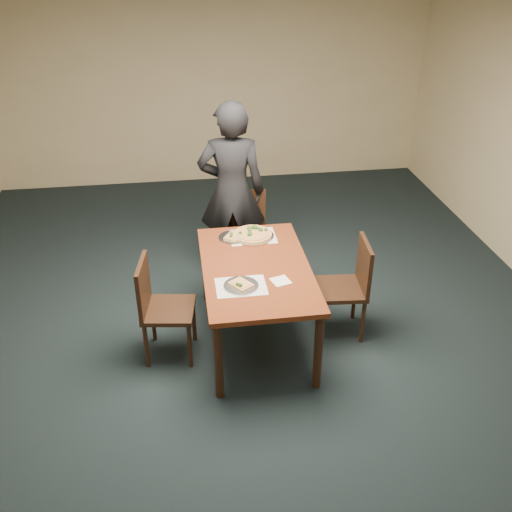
{
  "coord_description": "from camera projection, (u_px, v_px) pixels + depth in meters",
  "views": [
    {
      "loc": [
        -0.51,
        -3.87,
        3.22
      ],
      "look_at": [
        0.08,
        0.18,
        0.85
      ],
      "focal_mm": 40.0,
      "sensor_mm": 36.0,
      "label": 1
    }
  ],
  "objects": [
    {
      "name": "ground",
      "position": [
        250.0,
        351.0,
        4.99
      ],
      "size": [
        8.0,
        8.0,
        0.0
      ],
      "primitive_type": "plane",
      "color": "black",
      "rests_on": "ground"
    },
    {
      "name": "room_shell",
      "position": [
        249.0,
        163.0,
        4.12
      ],
      "size": [
        8.0,
        8.0,
        8.0
      ],
      "color": "#CDBA8E",
      "rests_on": "ground"
    },
    {
      "name": "dining_table",
      "position": [
        256.0,
        276.0,
        4.83
      ],
      "size": [
        0.9,
        1.5,
        0.75
      ],
      "color": "#592311",
      "rests_on": "ground"
    },
    {
      "name": "chair_far",
      "position": [
        245.0,
        229.0,
        5.88
      ],
      "size": [
        0.47,
        0.47,
        0.91
      ],
      "rotation": [
        0.0,
        0.0,
        -0.14
      ],
      "color": "black",
      "rests_on": "ground"
    },
    {
      "name": "chair_left",
      "position": [
        159.0,
        304.0,
        4.72
      ],
      "size": [
        0.48,
        0.48,
        0.91
      ],
      "rotation": [
        0.0,
        0.0,
        1.43
      ],
      "color": "black",
      "rests_on": "ground"
    },
    {
      "name": "chair_right",
      "position": [
        350.0,
        283.0,
        5.0
      ],
      "size": [
        0.45,
        0.45,
        0.91
      ],
      "rotation": [
        0.0,
        0.0,
        -1.66
      ],
      "color": "black",
      "rests_on": "ground"
    },
    {
      "name": "diner",
      "position": [
        232.0,
        191.0,
        5.71
      ],
      "size": [
        0.72,
        0.52,
        1.84
      ],
      "primitive_type": "imported",
      "rotation": [
        0.0,
        0.0,
        3.01
      ],
      "color": "black",
      "rests_on": "ground"
    },
    {
      "name": "placemat_main",
      "position": [
        253.0,
        236.0,
        5.24
      ],
      "size": [
        0.42,
        0.32,
        0.0
      ],
      "primitive_type": "cube",
      "color": "white",
      "rests_on": "dining_table"
    },
    {
      "name": "placemat_near",
      "position": [
        241.0,
        286.0,
        4.52
      ],
      "size": [
        0.4,
        0.3,
        0.0
      ],
      "primitive_type": "cube",
      "color": "white",
      "rests_on": "dining_table"
    },
    {
      "name": "pizza_pan",
      "position": [
        253.0,
        234.0,
        5.23
      ],
      "size": [
        0.39,
        0.39,
        0.07
      ],
      "color": "silver",
      "rests_on": "dining_table"
    },
    {
      "name": "slice_plate_near",
      "position": [
        241.0,
        285.0,
        4.51
      ],
      "size": [
        0.28,
        0.28,
        0.06
      ],
      "color": "silver",
      "rests_on": "dining_table"
    },
    {
      "name": "slice_plate_far",
      "position": [
        234.0,
        237.0,
        5.22
      ],
      "size": [
        0.28,
        0.28,
        0.05
      ],
      "color": "silver",
      "rests_on": "dining_table"
    },
    {
      "name": "napkin",
      "position": [
        281.0,
        281.0,
        4.58
      ],
      "size": [
        0.17,
        0.17,
        0.01
      ],
      "primitive_type": "cube",
      "rotation": [
        0.0,
        0.0,
        0.29
      ],
      "color": "white",
      "rests_on": "dining_table"
    }
  ]
}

